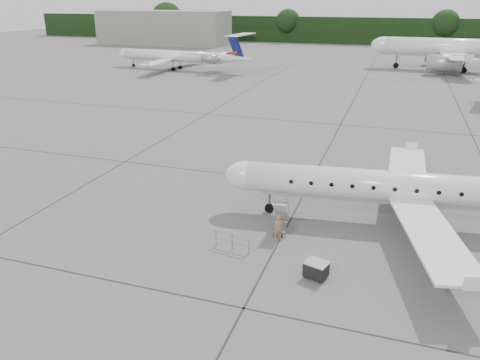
% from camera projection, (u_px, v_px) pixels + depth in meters
% --- Properties ---
extents(ground, '(320.00, 320.00, 0.00)m').
position_uv_depth(ground, '(362.00, 236.00, 29.23)').
color(ground, '#565653').
rests_on(ground, ground).
extents(treeline, '(260.00, 4.00, 8.00)m').
position_uv_depth(treeline, '(400.00, 32.00, 142.49)').
color(treeline, black).
rests_on(treeline, ground).
extents(terminal_building, '(40.00, 14.00, 10.00)m').
position_uv_depth(terminal_building, '(164.00, 28.00, 145.19)').
color(terminal_building, slate).
rests_on(terminal_building, ground).
extents(main_regional_jet, '(30.22, 23.38, 7.18)m').
position_uv_depth(main_regional_jet, '(419.00, 173.00, 29.39)').
color(main_regional_jet, silver).
rests_on(main_regional_jet, ground).
extents(airstair, '(1.15, 2.60, 2.25)m').
position_uv_depth(airstair, '(281.00, 213.00, 29.75)').
color(airstair, silver).
rests_on(airstair, ground).
extents(passenger, '(0.69, 0.59, 1.59)m').
position_uv_depth(passenger, '(279.00, 227.00, 28.59)').
color(passenger, '#996E53').
rests_on(passenger, ground).
extents(safety_railing, '(2.18, 0.43, 1.00)m').
position_uv_depth(safety_railing, '(232.00, 242.00, 27.48)').
color(safety_railing, gray).
rests_on(safety_railing, ground).
extents(baggage_cart, '(1.35, 1.21, 0.98)m').
position_uv_depth(baggage_cart, '(316.00, 269.00, 24.75)').
color(baggage_cart, black).
rests_on(baggage_cart, ground).
extents(bg_narrowbody, '(35.54, 25.90, 12.59)m').
position_uv_depth(bg_narrowbody, '(458.00, 38.00, 92.11)').
color(bg_narrowbody, silver).
rests_on(bg_narrowbody, ground).
extents(bg_regional_left, '(30.38, 23.09, 7.52)m').
position_uv_depth(bg_regional_left, '(172.00, 51.00, 94.72)').
color(bg_regional_left, silver).
rests_on(bg_regional_left, ground).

